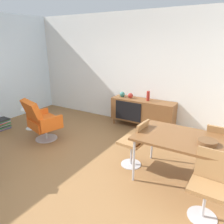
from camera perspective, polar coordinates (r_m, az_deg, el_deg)
name	(u,v)px	position (r m, az deg, el deg)	size (l,w,h in m)	color
ground_plane	(72,166)	(3.97, -10.62, -13.88)	(8.32, 8.32, 0.00)	olive
wall_back	(137,70)	(5.60, 6.63, 11.13)	(6.80, 0.12, 2.80)	silver
sideboard	(143,111)	(5.40, 8.15, 0.34)	(1.60, 0.45, 0.72)	brown
vase_cobalt	(148,96)	(5.25, 9.62, 4.26)	(0.08, 0.08, 0.24)	maroon
vase_sculptural_dark	(130,96)	(5.45, 4.93, 4.39)	(0.13, 0.13, 0.13)	maroon
vase_ceramic_small	(122,94)	(5.55, 2.76, 4.74)	(0.14, 0.14, 0.14)	#337266
dining_table	(190,141)	(3.37, 20.18, -7.39)	(1.60, 0.90, 0.74)	brown
wooden_bowl_on_table	(207,142)	(3.26, 24.14, -7.38)	(0.26, 0.26, 0.06)	brown
dining_chair_near_window	(135,142)	(3.70, 6.11, -7.86)	(0.45, 0.43, 0.86)	#9E7042
dining_chair_back_right	(218,146)	(3.94, 26.49, -8.11)	(0.41, 0.43, 0.86)	#9E7042
dining_chair_front_right	(208,183)	(2.96, 24.27, -16.86)	(0.41, 0.44, 0.86)	#9E7042
lounge_chair_red	(42,120)	(4.89, -18.31, -2.06)	(0.83, 0.79, 0.95)	#D85919
side_table_round	(31,116)	(5.70, -20.85, -1.01)	(0.44, 0.44, 0.52)	white
fruit_bowl	(30,107)	(5.63, -21.13, 1.28)	(0.20, 0.20, 0.11)	#262628
magazine_stack	(1,124)	(6.01, -27.49, -2.88)	(0.34, 0.41, 0.26)	#334C8C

